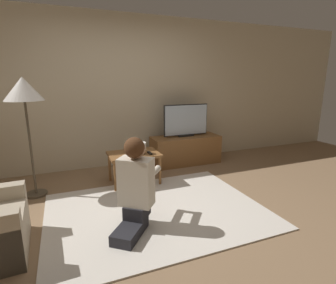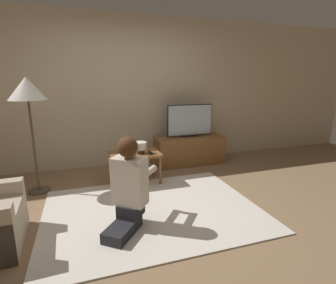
% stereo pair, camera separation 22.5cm
% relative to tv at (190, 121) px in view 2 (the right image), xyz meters
% --- Properties ---
extents(ground_plane, '(10.00, 10.00, 0.00)m').
position_rel_tv_xyz_m(ground_plane, '(-1.11, -1.54, -0.80)').
color(ground_plane, '#896B4C').
extents(wall_back, '(10.00, 0.06, 2.60)m').
position_rel_tv_xyz_m(wall_back, '(-1.11, 0.39, 0.50)').
color(wall_back, beige).
rests_on(wall_back, ground_plane).
extents(rug, '(2.48, 1.87, 0.02)m').
position_rel_tv_xyz_m(rug, '(-1.11, -1.54, -0.80)').
color(rug, silver).
rests_on(rug, ground_plane).
extents(tv_stand, '(1.25, 0.48, 0.51)m').
position_rel_tv_xyz_m(tv_stand, '(0.00, -0.00, -0.55)').
color(tv_stand, brown).
rests_on(tv_stand, ground_plane).
extents(tv, '(0.85, 0.08, 0.58)m').
position_rel_tv_xyz_m(tv, '(0.00, 0.00, 0.00)').
color(tv, black).
rests_on(tv, tv_stand).
extents(coffee_table, '(0.74, 0.53, 0.47)m').
position_rel_tv_xyz_m(coffee_table, '(-1.13, -0.58, -0.39)').
color(coffee_table, brown).
rests_on(coffee_table, ground_plane).
extents(floor_lamp, '(0.47, 0.47, 1.56)m').
position_rel_tv_xyz_m(floor_lamp, '(-2.47, -0.51, 0.55)').
color(floor_lamp, '#4C4233').
rests_on(floor_lamp, ground_plane).
extents(person_kneeling, '(0.70, 0.79, 0.97)m').
position_rel_tv_xyz_m(person_kneeling, '(-1.43, -1.80, -0.30)').
color(person_kneeling, '#232328').
rests_on(person_kneeling, rug).
extents(picture_frame, '(0.11, 0.01, 0.15)m').
position_rel_tv_xyz_m(picture_frame, '(-1.13, -0.50, -0.26)').
color(picture_frame, brown).
rests_on(picture_frame, coffee_table).
extents(table_lamp, '(0.18, 0.18, 0.17)m').
position_rel_tv_xyz_m(table_lamp, '(-1.05, -0.65, -0.24)').
color(table_lamp, '#4C3823').
rests_on(table_lamp, coffee_table).
extents(remote, '(0.04, 0.15, 0.02)m').
position_rel_tv_xyz_m(remote, '(-0.92, -0.69, -0.33)').
color(remote, black).
rests_on(remote, coffee_table).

